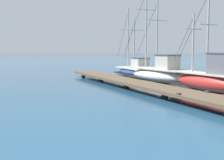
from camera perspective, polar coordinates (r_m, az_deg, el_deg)
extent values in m
cube|color=brown|center=(17.61, 6.03, -0.89)|extent=(4.00, 22.80, 0.16)
cylinder|color=brown|center=(15.72, 10.14, -2.58)|extent=(0.36, 0.36, 0.29)
cylinder|color=brown|center=(19.63, 2.73, -0.84)|extent=(0.36, 0.36, 0.29)
cylinder|color=brown|center=(23.76, -2.17, 0.32)|extent=(0.36, 0.36, 0.29)
cylinder|color=brown|center=(28.02, -5.59, 1.13)|extent=(0.36, 0.36, 0.29)
cube|color=#333338|center=(13.38, 12.75, -2.60)|extent=(0.14, 0.21, 0.08)
cube|color=#333338|center=(14.38, 17.88, -2.16)|extent=(0.14, 0.21, 0.08)
ellipsoid|color=silver|center=(22.09, 9.09, 0.83)|extent=(3.09, 6.55, 1.05)
cube|color=#B2AD9E|center=(22.05, 9.11, 2.08)|extent=(2.74, 5.88, 0.08)
cube|color=black|center=(22.11, 9.08, 0.22)|extent=(3.09, 6.43, 0.08)
cube|color=#B7B2A8|center=(21.29, 10.68, 3.37)|extent=(1.39, 1.59, 0.99)
cube|color=#3D3D42|center=(21.27, 10.71, 4.78)|extent=(1.50, 1.72, 0.06)
cylinder|color=#B2ADA3|center=(22.29, 8.73, 8.87)|extent=(0.11, 0.11, 5.16)
cylinder|color=#B2ADA3|center=(22.37, 8.76, 11.35)|extent=(1.79, 0.38, 0.06)
cylinder|color=#333338|center=(23.43, 6.65, 9.38)|extent=(0.50, 2.65, 3.82)
cylinder|color=#B2ADA3|center=(23.47, 6.63, 10.05)|extent=(0.11, 0.11, 6.24)
cylinder|color=#B2ADA3|center=(23.61, 6.67, 13.34)|extent=(1.79, 0.38, 0.06)
cylinder|color=#333338|center=(24.89, 4.38, 10.55)|extent=(0.60, 3.19, 4.61)
ellipsoid|color=#AD2823|center=(17.62, 18.38, -0.57)|extent=(2.01, 5.65, 1.09)
cube|color=#B2AD9E|center=(17.57, 18.43, 1.07)|extent=(1.78, 5.08, 0.08)
cube|color=black|center=(17.64, 18.35, -1.36)|extent=(2.01, 5.54, 0.08)
cube|color=#565B66|center=(16.94, 20.40, 2.87)|extent=(0.87, 1.69, 1.12)
cube|color=#3D3D42|center=(16.92, 20.48, 4.86)|extent=(0.94, 1.82, 0.06)
cylinder|color=#B2ADA3|center=(17.76, 18.08, 9.09)|extent=(0.11, 0.11, 4.85)
cylinder|color=#B2ADA3|center=(17.78, 18.11, 10.18)|extent=(1.27, 0.20, 0.06)
cylinder|color=#333338|center=(18.76, 15.36, 9.72)|extent=(0.30, 2.51, 3.59)
cylinder|color=#B2ADA3|center=(18.66, 15.42, 6.98)|extent=(0.11, 0.11, 3.54)
cylinder|color=#B2ADA3|center=(18.70, 15.48, 9.48)|extent=(1.27, 0.20, 0.06)
cylinder|color=#333338|center=(19.41, 13.61, 7.49)|extent=(0.23, 1.84, 2.62)
ellipsoid|color=navy|center=(27.04, 4.56, 1.50)|extent=(2.04, 6.81, 0.78)
cube|color=#B2AD9E|center=(27.01, 4.57, 2.24)|extent=(1.79, 6.12, 0.08)
cube|color=black|center=(27.05, 4.56, 1.13)|extent=(2.06, 6.67, 0.08)
cube|color=#B7B2A8|center=(26.05, 5.45, 3.19)|extent=(1.06, 1.66, 0.91)
cube|color=#3D3D42|center=(26.03, 5.46, 4.26)|extent=(1.14, 1.79, 0.06)
cylinder|color=#B2ADA3|center=(27.28, 4.33, 7.20)|extent=(0.11, 0.11, 4.61)
cylinder|color=#B2ADA3|center=(27.34, 4.35, 9.61)|extent=(1.82, 0.06, 0.06)
cylinder|color=#333338|center=(28.44, 3.36, 7.62)|extent=(0.03, 2.40, 3.41)
cylinder|color=#B2ADA3|center=(28.72, 3.15, 8.16)|extent=(0.11, 0.11, 5.64)
cylinder|color=#B2ADA3|center=(28.76, 3.16, 9.67)|extent=(1.82, 0.06, 0.06)
cylinder|color=#333338|center=(30.15, 2.08, 8.59)|extent=(0.03, 2.93, 4.17)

